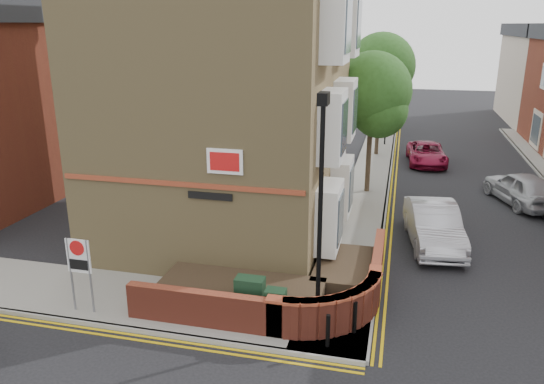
{
  "coord_description": "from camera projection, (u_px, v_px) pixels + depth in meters",
  "views": [
    {
      "loc": [
        3.42,
        -11.25,
        7.94
      ],
      "look_at": [
        -0.34,
        4.0,
        2.95
      ],
      "focal_mm": 35.0,
      "sensor_mm": 36.0,
      "label": 1
    }
  ],
  "objects": [
    {
      "name": "utility_cabinet_small",
      "position": [
        276.0,
        308.0,
        14.21
      ],
      "size": [
        0.55,
        0.4,
        1.1
      ],
      "primitive_type": "cube",
      "color": "black",
      "rests_on": "pavement_corner"
    },
    {
      "name": "pavement_main",
      "position": [
        369.0,
        181.0,
        27.93
      ],
      "size": [
        2.0,
        32.0,
        0.12
      ],
      "primitive_type": "cube",
      "color": "gray",
      "rests_on": "ground"
    },
    {
      "name": "silver_car_near",
      "position": [
        434.0,
        225.0,
        19.75
      ],
      "size": [
        2.28,
        4.98,
        1.58
      ],
      "primitive_type": "imported",
      "rotation": [
        0.0,
        0.0,
        0.13
      ],
      "color": "#A6A6AE",
      "rests_on": "ground"
    },
    {
      "name": "yellow_lines_side",
      "position": [
        119.0,
        335.0,
        14.16
      ],
      "size": [
        13.0,
        0.28,
        0.01
      ],
      "primitive_type": "cube",
      "color": "gold",
      "rests_on": "ground"
    },
    {
      "name": "corner_building",
      "position": [
        233.0,
        72.0,
        19.77
      ],
      "size": [
        8.95,
        10.4,
        13.6
      ],
      "color": "#947D4F",
      "rests_on": "ground"
    },
    {
      "name": "yellow_lines_main",
      "position": [
        394.0,
        183.0,
        27.66
      ],
      "size": [
        0.28,
        32.0,
        0.01
      ],
      "primitive_type": "cube",
      "color": "gold",
      "rests_on": "ground"
    },
    {
      "name": "kerb_side",
      "position": [
        124.0,
        328.0,
        14.38
      ],
      "size": [
        13.0,
        0.15,
        0.12
      ],
      "primitive_type": "cube",
      "color": "gray",
      "rests_on": "ground"
    },
    {
      "name": "bollard_far",
      "position": [
        355.0,
        317.0,
        13.94
      ],
      "size": [
        0.11,
        0.11,
        0.9
      ],
      "primitive_type": "cylinder",
      "color": "black",
      "rests_on": "pavement_corner"
    },
    {
      "name": "traffic_light_assembly",
      "position": [
        387.0,
        105.0,
        35.34
      ],
      "size": [
        0.2,
        0.16,
        4.2
      ],
      "color": "black",
      "rests_on": "pavement_main"
    },
    {
      "name": "tree_near",
      "position": [
        372.0,
        97.0,
        24.72
      ],
      "size": [
        3.64,
        3.65,
        6.7
      ],
      "color": "#382B1E",
      "rests_on": "pavement_main"
    },
    {
      "name": "kerb_main_near",
      "position": [
        389.0,
        182.0,
        27.7
      ],
      "size": [
        0.15,
        32.0,
        0.12
      ],
      "primitive_type": "cube",
      "color": "gray",
      "rests_on": "ground"
    },
    {
      "name": "pavement_corner",
      "position": [
        149.0,
        301.0,
        15.77
      ],
      "size": [
        13.0,
        3.0,
        0.12
      ],
      "primitive_type": "cube",
      "color": "gray",
      "rests_on": "ground"
    },
    {
      "name": "tree_mid",
      "position": [
        381.0,
        72.0,
        31.97
      ],
      "size": [
        4.03,
        4.03,
        7.42
      ],
      "color": "#382B1E",
      "rests_on": "pavement_main"
    },
    {
      "name": "silver_car_far",
      "position": [
        522.0,
        188.0,
        24.27
      ],
      "size": [
        3.18,
        4.86,
        1.54
      ],
      "primitive_type": "imported",
      "rotation": [
        0.0,
        0.0,
        3.47
      ],
      "color": "#9EA0A6",
      "rests_on": "ground"
    },
    {
      "name": "tree_far",
      "position": [
        386.0,
        67.0,
        39.46
      ],
      "size": [
        3.81,
        3.81,
        7.0
      ],
      "color": "#382B1E",
      "rests_on": "pavement_main"
    },
    {
      "name": "far_terrace_cream",
      "position": [
        542.0,
        73.0,
        44.23
      ],
      "size": [
        5.4,
        12.4,
        8.0
      ],
      "color": "#C1B19F",
      "rests_on": "ground"
    },
    {
      "name": "zone_sign",
      "position": [
        79.0,
        262.0,
        14.7
      ],
      "size": [
        0.72,
        0.07,
        2.2
      ],
      "color": "slate",
      "rests_on": "pavement_corner"
    },
    {
      "name": "red_car_main",
      "position": [
        427.0,
        153.0,
        31.35
      ],
      "size": [
        2.41,
        4.68,
        1.26
      ],
      "primitive_type": "imported",
      "rotation": [
        0.0,
        0.0,
        0.07
      ],
      "color": "maroon",
      "rests_on": "ground"
    },
    {
      "name": "utility_cabinet_large",
      "position": [
        250.0,
        298.0,
        14.65
      ],
      "size": [
        0.8,
        0.45,
        1.2
      ],
      "primitive_type": "cube",
      "color": "black",
      "rests_on": "pavement_corner"
    },
    {
      "name": "garden_wall",
      "position": [
        271.0,
        301.0,
        15.91
      ],
      "size": [
        6.8,
        6.0,
        1.2
      ],
      "primitive_type": null,
      "color": "maroon",
      "rests_on": "ground"
    },
    {
      "name": "ground",
      "position": [
        248.0,
        348.0,
        13.6
      ],
      "size": [
        120.0,
        120.0,
        0.0
      ],
      "primitive_type": "plane",
      "color": "black",
      "rests_on": "ground"
    },
    {
      "name": "lamppost",
      "position": [
        320.0,
        215.0,
        13.33
      ],
      "size": [
        0.25,
        0.5,
        6.3
      ],
      "color": "black",
      "rests_on": "pavement_corner"
    },
    {
      "name": "bollard_near",
      "position": [
        328.0,
        331.0,
        13.34
      ],
      "size": [
        0.11,
        0.11,
        0.9
      ],
      "primitive_type": "cylinder",
      "color": "black",
      "rests_on": "pavement_corner"
    }
  ]
}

